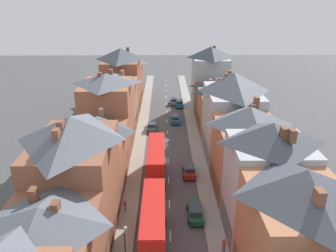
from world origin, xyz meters
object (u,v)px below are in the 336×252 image
object	(u,v)px
car_near_silver	(176,119)
pedestrian_mid_left	(125,205)
car_parked_right_a	(195,212)
double_decker_bus_mid_street	(156,162)
car_parked_left_b	(174,101)
car_near_blue	(179,103)
street_lamp	(126,252)
car_mid_black	(189,170)
car_parked_left_a	(152,126)
pedestrian_near_right	(224,245)
double_decker_bus_lead	(153,224)

from	to	relation	value
car_near_silver	pedestrian_mid_left	size ratio (longest dim) A/B	2.85
car_near_silver	car_parked_right_a	xyz separation A→B (m)	(1.30, -31.99, -0.04)
double_decker_bus_mid_street	car_parked_left_b	xyz separation A→B (m)	(3.61, 35.62, -2.02)
car_near_blue	car_parked_left_b	distance (m)	2.38
car_parked_right_a	pedestrian_mid_left	world-z (taller)	pedestrian_mid_left
car_near_silver	car_parked_left_b	distance (m)	12.50
pedestrian_mid_left	street_lamp	xyz separation A→B (m)	(1.30, -10.37, 2.21)
car_near_silver	car_mid_black	distance (m)	22.06
car_parked_left_a	pedestrian_mid_left	xyz separation A→B (m)	(-2.45, -26.50, 0.23)
double_decker_bus_mid_street	car_near_blue	bearing A→B (deg)	81.69
car_parked_left_a	car_parked_right_a	xyz separation A→B (m)	(6.20, -27.67, -0.01)
car_parked_left_a	street_lamp	bearing A→B (deg)	-91.79
double_decker_bus_mid_street	car_parked_right_a	distance (m)	10.34
car_mid_black	street_lamp	size ratio (longest dim) A/B	0.74
pedestrian_near_right	pedestrian_mid_left	world-z (taller)	same
car_mid_black	pedestrian_mid_left	xyz separation A→B (m)	(-8.65, -8.80, 0.19)
car_parked_right_a	pedestrian_mid_left	xyz separation A→B (m)	(-8.65, 1.17, 0.24)
double_decker_bus_lead	pedestrian_mid_left	size ratio (longest dim) A/B	6.71
car_parked_left_a	double_decker_bus_mid_street	bearing A→B (deg)	-86.07
double_decker_bus_mid_street	car_parked_left_b	bearing A→B (deg)	84.21
car_near_silver	pedestrian_mid_left	xyz separation A→B (m)	(-7.35, -30.82, 0.20)
car_parked_left_a	car_parked_left_b	xyz separation A→B (m)	(4.90, 16.82, -0.01)
car_mid_black	pedestrian_mid_left	bearing A→B (deg)	-134.52
car_parked_left_b	car_near_silver	bearing A→B (deg)	-90.00
car_near_blue	car_near_silver	bearing A→B (deg)	-97.05
car_near_silver	double_decker_bus_lead	bearing A→B (deg)	-95.60
car_near_blue	pedestrian_mid_left	world-z (taller)	pedestrian_mid_left
double_decker_bus_lead	pedestrian_mid_left	bearing A→B (deg)	121.94
double_decker_bus_mid_street	car_parked_right_a	world-z (taller)	double_decker_bus_mid_street
car_mid_black	car_parked_left_b	world-z (taller)	car_mid_black
car_mid_black	street_lamp	distance (m)	20.67
pedestrian_near_right	pedestrian_mid_left	distance (m)	13.20
pedestrian_mid_left	street_lamp	size ratio (longest dim) A/B	0.29
car_parked_left_b	car_parked_right_a	bearing A→B (deg)	-88.33
car_mid_black	car_parked_left_a	bearing A→B (deg)	109.30
double_decker_bus_mid_street	car_parked_left_b	size ratio (longest dim) A/B	2.71
car_parked_right_a	pedestrian_mid_left	distance (m)	8.74
car_near_silver	pedestrian_near_right	distance (m)	38.12
pedestrian_near_right	car_mid_black	bearing A→B (deg)	98.82
street_lamp	double_decker_bus_mid_street	bearing A→B (deg)	82.31
double_decker_bus_lead	car_mid_black	size ratio (longest dim) A/B	2.64
pedestrian_near_right	car_near_blue	bearing A→B (deg)	92.92
double_decker_bus_mid_street	pedestrian_near_right	world-z (taller)	double_decker_bus_mid_street
pedestrian_mid_left	car_parked_left_a	bearing A→B (deg)	84.71
double_decker_bus_lead	car_parked_right_a	distance (m)	7.18
car_parked_left_a	car_near_blue	bearing A→B (deg)	67.30
car_parked_left_a	car_parked_left_b	distance (m)	17.52
car_parked_left_a	pedestrian_near_right	size ratio (longest dim) A/B	2.40
car_near_blue	pedestrian_near_right	distance (m)	48.50
car_mid_black	street_lamp	bearing A→B (deg)	-110.97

